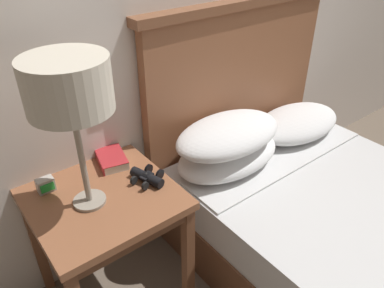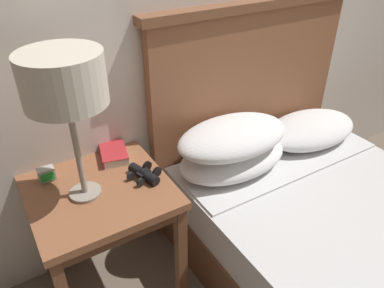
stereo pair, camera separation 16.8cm
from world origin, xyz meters
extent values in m
cube|color=brown|center=(-0.68, 0.64, 0.63)|extent=(0.58, 0.58, 0.04)
cube|color=brown|center=(-0.68, 0.64, 0.58)|extent=(0.55, 0.55, 0.05)
cube|color=brown|center=(-0.43, 0.39, 0.30)|extent=(0.04, 0.04, 0.61)
cube|color=brown|center=(-0.94, 0.90, 0.30)|extent=(0.04, 0.04, 0.61)
cube|color=brown|center=(-0.43, 0.90, 0.30)|extent=(0.04, 0.04, 0.61)
cube|color=brown|center=(0.29, -0.13, 0.14)|extent=(1.17, 1.94, 0.28)
cube|color=silver|center=(0.29, 0.51, 0.49)|extent=(1.12, 0.28, 0.01)
cube|color=brown|center=(0.29, 0.86, 0.61)|extent=(1.22, 0.06, 1.22)
cube|color=brown|center=(0.29, 0.86, 1.24)|extent=(1.28, 0.10, 0.04)
ellipsoid|color=white|center=(0.02, 0.62, 0.56)|extent=(0.60, 0.36, 0.15)
ellipsoid|color=white|center=(0.57, 0.62, 0.56)|extent=(0.60, 0.36, 0.15)
ellipsoid|color=white|center=(0.01, 0.62, 0.69)|extent=(0.60, 0.36, 0.15)
cylinder|color=gray|center=(-0.74, 0.63, 0.65)|extent=(0.13, 0.13, 0.01)
cylinder|color=gray|center=(-0.74, 0.63, 0.86)|extent=(0.02, 0.02, 0.40)
cylinder|color=beige|center=(-0.74, 0.63, 1.15)|extent=(0.30, 0.30, 0.19)
cube|color=silver|center=(-0.54, 0.82, 0.66)|extent=(0.15, 0.20, 0.04)
cube|color=#B2282D|center=(-0.54, 0.82, 0.68)|extent=(0.16, 0.20, 0.00)
cube|color=#B2282D|center=(-0.59, 0.83, 0.66)|extent=(0.05, 0.18, 0.04)
cylinder|color=black|center=(-0.48, 0.57, 0.67)|extent=(0.07, 0.10, 0.04)
cylinder|color=black|center=(-0.43, 0.58, 0.67)|extent=(0.05, 0.02, 0.05)
cylinder|color=black|center=(-0.52, 0.55, 0.67)|extent=(0.04, 0.02, 0.04)
cylinder|color=black|center=(-0.49, 0.63, 0.67)|extent=(0.07, 0.10, 0.04)
cylinder|color=black|center=(-0.45, 0.64, 0.67)|extent=(0.05, 0.02, 0.05)
cylinder|color=black|center=(-0.54, 0.61, 0.67)|extent=(0.04, 0.02, 0.04)
cube|color=black|center=(-0.48, 0.60, 0.68)|extent=(0.07, 0.05, 0.01)
cylinder|color=black|center=(-0.48, 0.60, 0.68)|extent=(0.02, 0.02, 0.02)
cube|color=#B7B2A8|center=(-0.85, 0.80, 0.68)|extent=(0.07, 0.04, 0.06)
cube|color=green|center=(-0.85, 0.78, 0.68)|extent=(0.06, 0.00, 0.04)
camera|label=1|loc=(-1.12, -0.53, 1.65)|focal=35.00mm
camera|label=2|loc=(-0.98, -0.62, 1.65)|focal=35.00mm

